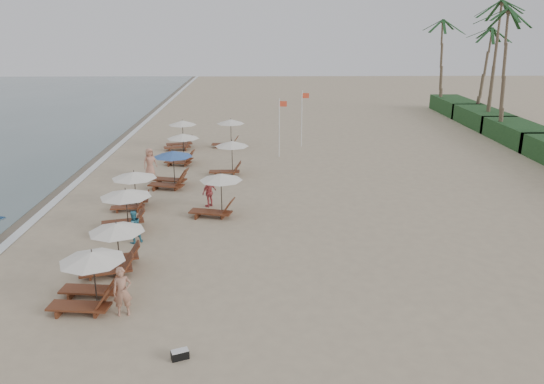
{
  "coord_description": "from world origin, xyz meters",
  "views": [
    {
      "loc": [
        0.39,
        -20.93,
        9.63
      ],
      "look_at": [
        1.0,
        4.97,
        1.3
      ],
      "focal_mm": 34.92,
      "sensor_mm": 36.0,
      "label": 1
    }
  ],
  "objects_px": {
    "lounger_station_2": "(122,210)",
    "inland_station_2": "(228,131)",
    "lounger_station_3": "(132,188)",
    "beachgoer_near": "(122,292)",
    "lounger_station_6": "(180,136)",
    "lounger_station_1": "(112,248)",
    "lounger_station_5": "(181,148)",
    "beachgoer_mid_a": "(134,227)",
    "beachgoer_far_a": "(209,192)",
    "duffel_bag": "(180,354)",
    "inland_station_0": "(216,193)",
    "inland_station_1": "(229,155)",
    "beachgoer_far_b": "(150,162)",
    "lounger_station_4": "(170,170)",
    "flag_pole_near": "(280,125)",
    "lounger_station_0": "(87,280)"
  },
  "relations": [
    {
      "from": "lounger_station_2",
      "to": "flag_pole_near",
      "type": "relative_size",
      "value": 0.64
    },
    {
      "from": "lounger_station_1",
      "to": "duffel_bag",
      "type": "xyz_separation_m",
      "value": [
        3.53,
        -6.01,
        -0.85
      ]
    },
    {
      "from": "inland_station_0",
      "to": "inland_station_2",
      "type": "height_order",
      "value": "same"
    },
    {
      "from": "lounger_station_6",
      "to": "beachgoer_mid_a",
      "type": "bearing_deg",
      "value": -88.2
    },
    {
      "from": "lounger_station_6",
      "to": "inland_station_0",
      "type": "distance_m",
      "value": 16.03
    },
    {
      "from": "lounger_station_2",
      "to": "inland_station_2",
      "type": "xyz_separation_m",
      "value": [
        4.05,
        18.05,
        0.25
      ]
    },
    {
      "from": "lounger_station_2",
      "to": "inland_station_1",
      "type": "xyz_separation_m",
      "value": [
        4.55,
        9.9,
        0.26
      ]
    },
    {
      "from": "lounger_station_1",
      "to": "lounger_station_2",
      "type": "bearing_deg",
      "value": 98.49
    },
    {
      "from": "lounger_station_3",
      "to": "lounger_station_5",
      "type": "height_order",
      "value": "lounger_station_5"
    },
    {
      "from": "inland_station_2",
      "to": "flag_pole_near",
      "type": "bearing_deg",
      "value": -39.61
    },
    {
      "from": "lounger_station_3",
      "to": "beachgoer_far_b",
      "type": "relative_size",
      "value": 1.36
    },
    {
      "from": "lounger_station_1",
      "to": "lounger_station_4",
      "type": "height_order",
      "value": "lounger_station_4"
    },
    {
      "from": "lounger_station_1",
      "to": "inland_station_2",
      "type": "bearing_deg",
      "value": 81.31
    },
    {
      "from": "beachgoer_far_a",
      "to": "beachgoer_far_b",
      "type": "relative_size",
      "value": 0.88
    },
    {
      "from": "lounger_station_0",
      "to": "inland_station_0",
      "type": "distance_m",
      "value": 9.82
    },
    {
      "from": "lounger_station_5",
      "to": "lounger_station_0",
      "type": "bearing_deg",
      "value": -91.48
    },
    {
      "from": "inland_station_0",
      "to": "beachgoer_far_a",
      "type": "xyz_separation_m",
      "value": [
        -0.48,
        1.49,
        -0.44
      ]
    },
    {
      "from": "lounger_station_0",
      "to": "lounger_station_1",
      "type": "distance_m",
      "value": 2.74
    },
    {
      "from": "inland_station_1",
      "to": "beachgoer_mid_a",
      "type": "distance_m",
      "value": 11.93
    },
    {
      "from": "lounger_station_2",
      "to": "beachgoer_near",
      "type": "distance_m",
      "value": 7.95
    },
    {
      "from": "inland_station_2",
      "to": "lounger_station_3",
      "type": "bearing_deg",
      "value": -106.41
    },
    {
      "from": "lounger_station_3",
      "to": "beachgoer_near",
      "type": "height_order",
      "value": "lounger_station_3"
    },
    {
      "from": "lounger_station_5",
      "to": "beachgoer_mid_a",
      "type": "bearing_deg",
      "value": -90.6
    },
    {
      "from": "lounger_station_1",
      "to": "beachgoer_mid_a",
      "type": "xyz_separation_m",
      "value": [
        0.2,
        2.86,
        -0.23
      ]
    },
    {
      "from": "inland_station_0",
      "to": "beachgoer_mid_a",
      "type": "xyz_separation_m",
      "value": [
        -3.47,
        -3.44,
        -0.49
      ]
    },
    {
      "from": "beachgoer_far_a",
      "to": "flag_pole_near",
      "type": "relative_size",
      "value": 0.38
    },
    {
      "from": "lounger_station_4",
      "to": "beachgoer_far_a",
      "type": "height_order",
      "value": "lounger_station_4"
    },
    {
      "from": "inland_station_0",
      "to": "lounger_station_3",
      "type": "bearing_deg",
      "value": 164.17
    },
    {
      "from": "lounger_station_2",
      "to": "lounger_station_5",
      "type": "height_order",
      "value": "lounger_station_5"
    },
    {
      "from": "inland_station_1",
      "to": "beachgoer_far_a",
      "type": "relative_size",
      "value": 1.64
    },
    {
      "from": "inland_station_1",
      "to": "beachgoer_mid_a",
      "type": "height_order",
      "value": "inland_station_1"
    },
    {
      "from": "inland_station_0",
      "to": "flag_pole_near",
      "type": "xyz_separation_m",
      "value": [
        3.78,
        12.69,
        1.16
      ]
    },
    {
      "from": "lounger_station_5",
      "to": "beachgoer_mid_a",
      "type": "xyz_separation_m",
      "value": [
        -0.15,
        -14.2,
        -0.36
      ]
    },
    {
      "from": "beachgoer_near",
      "to": "beachgoer_far_a",
      "type": "height_order",
      "value": "beachgoer_near"
    },
    {
      "from": "lounger_station_4",
      "to": "beachgoer_far_b",
      "type": "distance_m",
      "value": 2.88
    },
    {
      "from": "lounger_station_3",
      "to": "inland_station_0",
      "type": "bearing_deg",
      "value": -15.83
    },
    {
      "from": "lounger_station_2",
      "to": "inland_station_2",
      "type": "height_order",
      "value": "inland_station_2"
    },
    {
      "from": "beachgoer_far_b",
      "to": "lounger_station_0",
      "type": "bearing_deg",
      "value": -123.6
    },
    {
      "from": "inland_station_0",
      "to": "beachgoer_near",
      "type": "relative_size",
      "value": 1.64
    },
    {
      "from": "lounger_station_4",
      "to": "inland_station_0",
      "type": "xyz_separation_m",
      "value": [
        3.21,
        -5.22,
        0.19
      ]
    },
    {
      "from": "lounger_station_5",
      "to": "lounger_station_3",
      "type": "bearing_deg",
      "value": -97.69
    },
    {
      "from": "lounger_station_1",
      "to": "beachgoer_near",
      "type": "distance_m",
      "value": 3.66
    },
    {
      "from": "beachgoer_mid_a",
      "to": "duffel_bag",
      "type": "bearing_deg",
      "value": 77.84
    },
    {
      "from": "beachgoer_far_a",
      "to": "inland_station_2",
      "type": "bearing_deg",
      "value": -139.53
    },
    {
      "from": "lounger_station_6",
      "to": "beachgoer_far_a",
      "type": "distance_m",
      "value": 14.46
    },
    {
      "from": "lounger_station_6",
      "to": "lounger_station_1",
      "type": "bearing_deg",
      "value": -88.97
    },
    {
      "from": "flag_pole_near",
      "to": "lounger_station_1",
      "type": "bearing_deg",
      "value": -111.43
    },
    {
      "from": "lounger_station_0",
      "to": "lounger_station_1",
      "type": "xyz_separation_m",
      "value": [
        0.16,
        2.74,
        0.01
      ]
    },
    {
      "from": "lounger_station_4",
      "to": "inland_station_1",
      "type": "height_order",
      "value": "lounger_station_4"
    },
    {
      "from": "lounger_station_3",
      "to": "beachgoer_far_a",
      "type": "distance_m",
      "value": 4.14
    }
  ]
}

